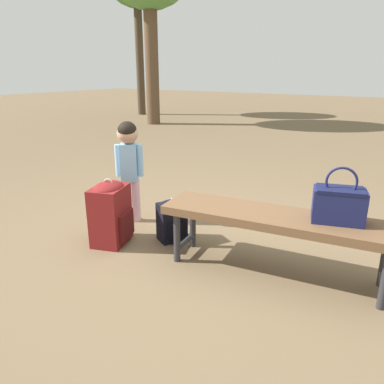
# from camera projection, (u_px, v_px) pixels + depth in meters

# --- Properties ---
(ground_plane) EXTENTS (40.00, 40.00, 0.00)m
(ground_plane) POSITION_uv_depth(u_px,v_px,m) (201.00, 245.00, 3.11)
(ground_plane) COLOR brown
(ground_plane) RESTS_ON ground
(park_bench) EXTENTS (1.64, 0.61, 0.45)m
(park_bench) POSITION_uv_depth(u_px,v_px,m) (276.00, 222.00, 2.57)
(park_bench) COLOR brown
(park_bench) RESTS_ON ground
(handbag) EXTENTS (0.36, 0.27, 0.37)m
(handbag) POSITION_uv_depth(u_px,v_px,m) (339.00, 203.00, 2.39)
(handbag) COLOR #191E4C
(handbag) RESTS_ON park_bench
(child_standing) EXTENTS (0.23, 0.19, 0.96)m
(child_standing) POSITION_uv_depth(u_px,v_px,m) (129.00, 156.00, 3.42)
(child_standing) COLOR #E5B2C6
(child_standing) RESTS_ON ground
(backpack_large) EXTENTS (0.35, 0.39, 0.56)m
(backpack_large) POSITION_uv_depth(u_px,v_px,m) (110.00, 211.00, 3.08)
(backpack_large) COLOR maroon
(backpack_large) RESTS_ON ground
(backpack_small) EXTENTS (0.26, 0.28, 0.38)m
(backpack_small) POSITION_uv_depth(u_px,v_px,m) (172.00, 219.00, 3.15)
(backpack_small) COLOR black
(backpack_small) RESTS_ON ground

